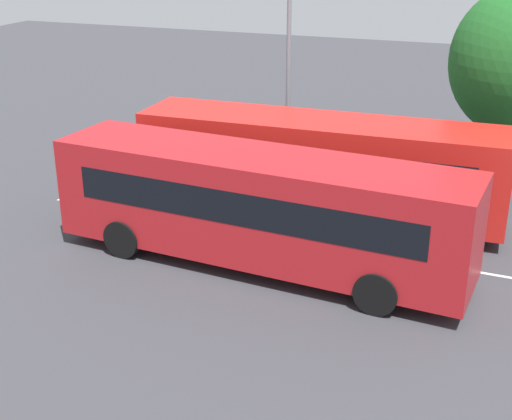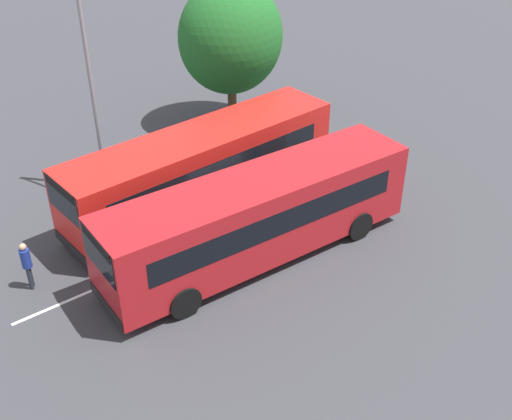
{
  "view_description": "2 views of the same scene",
  "coord_description": "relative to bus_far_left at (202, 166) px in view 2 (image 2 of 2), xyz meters",
  "views": [
    {
      "loc": [
        -5.79,
        18.24,
        8.75
      ],
      "look_at": [
        0.62,
        1.09,
        1.27
      ],
      "focal_mm": 49.74,
      "sensor_mm": 36.0,
      "label": 1
    },
    {
      "loc": [
        11.74,
        15.43,
        13.45
      ],
      "look_at": [
        -0.2,
        1.16,
        1.41
      ],
      "focal_mm": 44.12,
      "sensor_mm": 36.0,
      "label": 2
    }
  ],
  "objects": [
    {
      "name": "depot_tree",
      "position": [
        -5.65,
        -5.33,
        2.58
      ],
      "size": [
        5.07,
        4.57,
        7.01
      ],
      "color": "#4C3823",
      "rests_on": "ground"
    },
    {
      "name": "bus_center_left",
      "position": [
        0.54,
        4.01,
        0.0
      ],
      "size": [
        11.59,
        3.47,
        3.14
      ],
      "rotation": [
        0.0,
        0.0,
        -0.08
      ],
      "color": "#AD191E",
      "rests_on": "ground"
    },
    {
      "name": "lane_stripe_outer_left",
      "position": [
        0.25,
        2.16,
        -1.74
      ],
      "size": [
        16.7,
        0.81,
        0.01
      ],
      "primitive_type": "cube",
      "rotation": [
        0.0,
        0.0,
        -0.04
      ],
      "color": "silver",
      "rests_on": "ground"
    },
    {
      "name": "ground_plane",
      "position": [
        0.25,
        2.16,
        -1.75
      ],
      "size": [
        77.48,
        77.48,
        0.0
      ],
      "primitive_type": "plane",
      "color": "#38383D"
    },
    {
      "name": "bus_far_left",
      "position": [
        0.0,
        0.0,
        0.0
      ],
      "size": [
        11.47,
        2.81,
        3.14
      ],
      "rotation": [
        0.0,
        0.0,
        0.02
      ],
      "color": "red",
      "rests_on": "ground"
    },
    {
      "name": "street_lamp",
      "position": [
        2.19,
        -3.56,
        3.15
      ],
      "size": [
        1.03,
        2.64,
        8.52
      ],
      "rotation": [
        0.0,
        0.0,
        1.9
      ],
      "color": "gray",
      "rests_on": "ground"
    },
    {
      "name": "pedestrian",
      "position": [
        7.35,
        0.5,
        -0.7
      ],
      "size": [
        0.44,
        0.44,
        1.76
      ],
      "rotation": [
        0.0,
        0.0,
        2.58
      ],
      "color": "#232833",
      "rests_on": "ground"
    }
  ]
}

